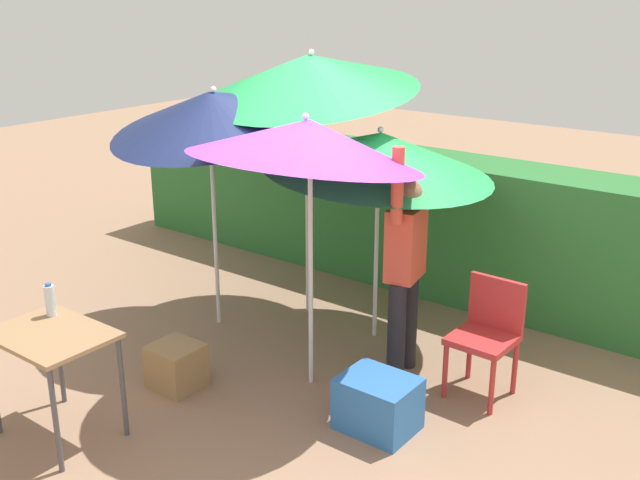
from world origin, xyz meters
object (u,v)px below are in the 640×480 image
object	(u,v)px
person_vendor	(405,264)
cooler_box	(378,404)
umbrella_rainbow	(308,141)
umbrella_orange	(212,110)
bottle_water	(50,300)
folding_table	(52,346)
umbrella_yellow	(309,74)
chair_plastic	(487,330)
crate_cardboard	(176,366)
umbrella_navy	(379,153)

from	to	relation	value
person_vendor	cooler_box	bearing A→B (deg)	-69.91
umbrella_rainbow	person_vendor	size ratio (longest dim) A/B	1.17
umbrella_orange	person_vendor	xyz separation A→B (m)	(1.80, 0.20, -1.02)
umbrella_orange	bottle_water	size ratio (longest dim) A/B	9.49
umbrella_rainbow	folding_table	size ratio (longest dim) A/B	2.75
folding_table	bottle_water	distance (m)	0.35
umbrella_yellow	person_vendor	distance (m)	1.91
person_vendor	cooler_box	xyz separation A→B (m)	(0.28, -0.78, -0.74)
person_vendor	cooler_box	size ratio (longest dim) A/B	3.64
chair_plastic	bottle_water	distance (m)	3.15
person_vendor	cooler_box	world-z (taller)	person_vendor
crate_cardboard	bottle_water	xyz separation A→B (m)	(-0.37, -0.76, 0.71)
chair_plastic	person_vendor	bearing A→B (deg)	-168.40
umbrella_yellow	folding_table	world-z (taller)	umbrella_yellow
person_vendor	cooler_box	distance (m)	1.11
umbrella_orange	crate_cardboard	distance (m)	2.12
folding_table	umbrella_yellow	bearing A→B (deg)	88.11
umbrella_orange	chair_plastic	size ratio (longest dim) A/B	2.56
umbrella_yellow	crate_cardboard	distance (m)	2.68
umbrella_rainbow	bottle_water	world-z (taller)	umbrella_rainbow
umbrella_yellow	chair_plastic	size ratio (longest dim) A/B	2.85
umbrella_rainbow	umbrella_orange	distance (m)	1.34
chair_plastic	cooler_box	bearing A→B (deg)	-111.87
umbrella_navy	person_vendor	size ratio (longest dim) A/B	1.03
crate_cardboard	bottle_water	bearing A→B (deg)	-116.11
person_vendor	crate_cardboard	xyz separation A→B (m)	(-1.27, -1.23, -0.76)
umbrella_rainbow	umbrella_navy	bearing A→B (deg)	92.33
chair_plastic	umbrella_rainbow	bearing A→B (deg)	-149.64
chair_plastic	crate_cardboard	world-z (taller)	chair_plastic
umbrella_orange	folding_table	bearing A→B (deg)	-78.70
bottle_water	cooler_box	bearing A→B (deg)	32.24
umbrella_orange	umbrella_navy	distance (m)	1.45
folding_table	crate_cardboard	bearing A→B (deg)	81.18
umbrella_rainbow	crate_cardboard	size ratio (longest dim) A/B	5.98
umbrella_orange	crate_cardboard	size ratio (longest dim) A/B	6.18
umbrella_rainbow	umbrella_yellow	size ratio (longest dim) A/B	0.87
umbrella_rainbow	person_vendor	world-z (taller)	umbrella_rainbow
chair_plastic	cooler_box	world-z (taller)	chair_plastic
umbrella_orange	chair_plastic	distance (m)	2.86
umbrella_rainbow	umbrella_yellow	bearing A→B (deg)	127.66
umbrella_yellow	bottle_water	size ratio (longest dim) A/B	10.57
umbrella_orange	crate_cardboard	xyz separation A→B (m)	(0.53, -1.03, -1.78)
person_vendor	bottle_water	size ratio (longest dim) A/B	7.83
folding_table	bottle_water	world-z (taller)	bottle_water
umbrella_orange	cooler_box	world-z (taller)	umbrella_orange
umbrella_navy	crate_cardboard	distance (m)	2.34
umbrella_yellow	umbrella_navy	bearing A→B (deg)	-4.29
umbrella_rainbow	bottle_water	xyz separation A→B (m)	(-1.13, -1.45, -1.02)
bottle_water	chair_plastic	bearing A→B (deg)	42.85
chair_plastic	umbrella_yellow	bearing A→B (deg)	169.16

